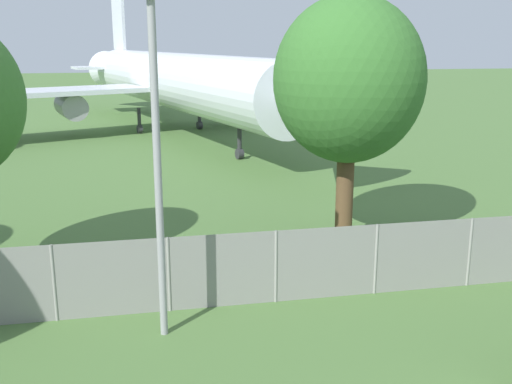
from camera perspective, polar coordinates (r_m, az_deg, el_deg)
perimeter_fence at (r=14.12m, az=-8.30°, el=-7.80°), size 56.07×0.07×1.81m
airplane at (r=40.99m, az=-7.83°, el=10.41°), size 30.56×37.77×10.82m
tree_behind_benches at (r=18.05m, az=8.83°, el=10.42°), size 4.46×4.46×7.50m
light_mast at (r=12.09m, az=-9.52°, el=6.22°), size 0.44×0.44×7.34m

